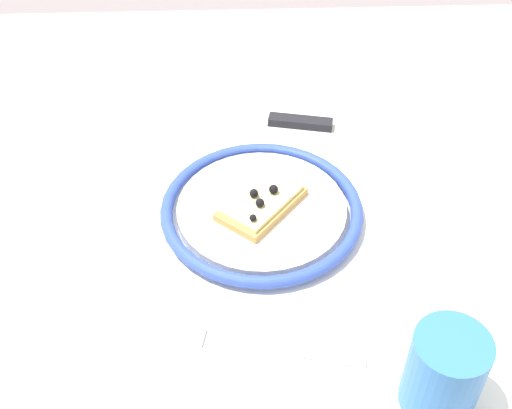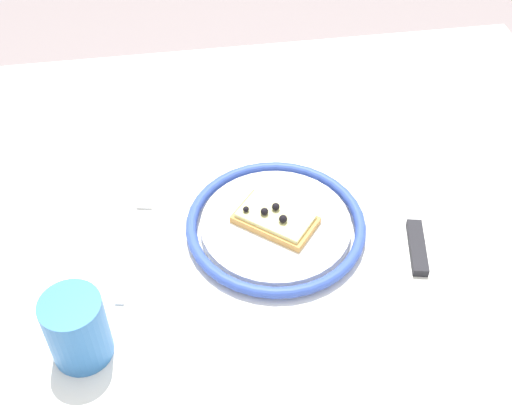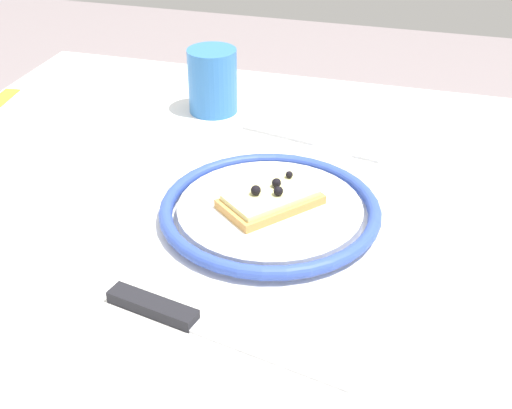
{
  "view_description": "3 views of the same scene",
  "coord_description": "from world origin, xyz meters",
  "px_view_note": "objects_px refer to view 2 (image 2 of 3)",
  "views": [
    {
      "loc": [
        -0.63,
        0.05,
        1.28
      ],
      "look_at": [
        -0.06,
        0.03,
        0.73
      ],
      "focal_mm": 47.25,
      "sensor_mm": 36.0,
      "label": 1
    },
    {
      "loc": [
        -0.17,
        -0.59,
        1.39
      ],
      "look_at": [
        -0.07,
        0.04,
        0.73
      ],
      "focal_mm": 47.65,
      "sensor_mm": 36.0,
      "label": 2
    },
    {
      "loc": [
        0.56,
        0.18,
        1.12
      ],
      "look_at": [
        -0.03,
        0.01,
        0.73
      ],
      "focal_mm": 47.8,
      "sensor_mm": 36.0,
      "label": 3
    }
  ],
  "objects_px": {
    "plate": "(276,225)",
    "pizza_slice_near": "(275,218)",
    "knife": "(414,230)",
    "fork": "(135,242)",
    "dining_table": "(311,275)",
    "cup": "(77,329)"
  },
  "relations": [
    {
      "from": "fork",
      "to": "knife",
      "type": "bearing_deg",
      "value": -5.6
    },
    {
      "from": "dining_table",
      "to": "knife",
      "type": "bearing_deg",
      "value": -4.59
    },
    {
      "from": "fork",
      "to": "pizza_slice_near",
      "type": "bearing_deg",
      "value": -1.76
    },
    {
      "from": "dining_table",
      "to": "cup",
      "type": "height_order",
      "value": "cup"
    },
    {
      "from": "pizza_slice_near",
      "to": "knife",
      "type": "xyz_separation_m",
      "value": [
        0.19,
        -0.03,
        -0.02
      ]
    },
    {
      "from": "dining_table",
      "to": "plate",
      "type": "relative_size",
      "value": 3.9
    },
    {
      "from": "plate",
      "to": "cup",
      "type": "distance_m",
      "value": 0.3
    },
    {
      "from": "dining_table",
      "to": "plate",
      "type": "distance_m",
      "value": 0.11
    },
    {
      "from": "plate",
      "to": "dining_table",
      "type": "bearing_deg",
      "value": -21.55
    },
    {
      "from": "fork",
      "to": "cup",
      "type": "height_order",
      "value": "cup"
    },
    {
      "from": "plate",
      "to": "fork",
      "type": "xyz_separation_m",
      "value": [
        -0.19,
        0.01,
        -0.01
      ]
    },
    {
      "from": "dining_table",
      "to": "fork",
      "type": "distance_m",
      "value": 0.26
    },
    {
      "from": "pizza_slice_near",
      "to": "cup",
      "type": "xyz_separation_m",
      "value": [
        -0.25,
        -0.15,
        0.02
      ]
    },
    {
      "from": "dining_table",
      "to": "knife",
      "type": "relative_size",
      "value": 4.0
    },
    {
      "from": "plate",
      "to": "fork",
      "type": "relative_size",
      "value": 1.22
    },
    {
      "from": "knife",
      "to": "fork",
      "type": "bearing_deg",
      "value": 174.4
    },
    {
      "from": "plate",
      "to": "pizza_slice_near",
      "type": "relative_size",
      "value": 2.0
    },
    {
      "from": "pizza_slice_near",
      "to": "cup",
      "type": "relative_size",
      "value": 1.31
    },
    {
      "from": "dining_table",
      "to": "cup",
      "type": "xyz_separation_m",
      "value": [
        -0.3,
        -0.13,
        0.13
      ]
    },
    {
      "from": "pizza_slice_near",
      "to": "fork",
      "type": "distance_m",
      "value": 0.19
    },
    {
      "from": "plate",
      "to": "knife",
      "type": "xyz_separation_m",
      "value": [
        0.19,
        -0.03,
        -0.01
      ]
    },
    {
      "from": "fork",
      "to": "cup",
      "type": "relative_size",
      "value": 2.15
    }
  ]
}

